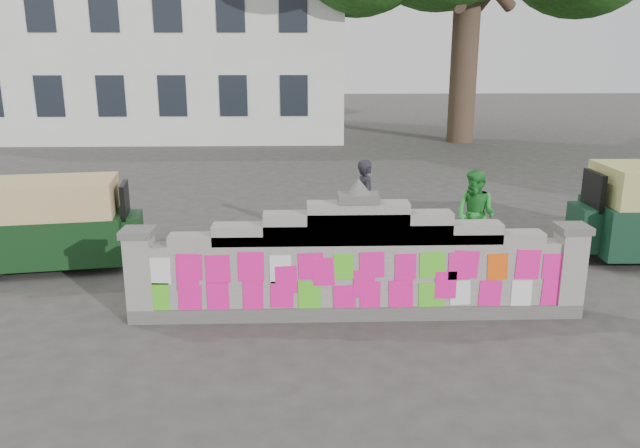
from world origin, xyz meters
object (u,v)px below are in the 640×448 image
object	(u,v)px
pedestrian	(475,214)
cyclist_bike	(365,229)
rickshaw_left	(55,223)
cyclist_rider	(366,213)

from	to	relation	value
pedestrian	cyclist_bike	bearing A→B (deg)	-140.63
pedestrian	rickshaw_left	bearing A→B (deg)	-128.77
cyclist_bike	rickshaw_left	size ratio (longest dim) A/B	0.59
cyclist_bike	rickshaw_left	bearing A→B (deg)	91.54
cyclist_rider	rickshaw_left	world-z (taller)	rickshaw_left
cyclist_rider	rickshaw_left	distance (m)	5.50
cyclist_bike	cyclist_rider	world-z (taller)	cyclist_rider
cyclist_rider	pedestrian	xyz separation A→B (m)	(1.97, -0.32, 0.05)
cyclist_bike	pedestrian	bearing A→B (deg)	-104.60
rickshaw_left	cyclist_rider	bearing A→B (deg)	-1.85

